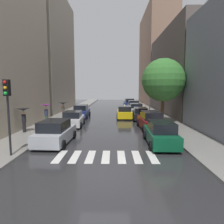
{
  "coord_description": "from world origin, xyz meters",
  "views": [
    {
      "loc": [
        0.46,
        -8.48,
        3.99
      ],
      "look_at": [
        0.21,
        18.88,
        0.68
      ],
      "focal_mm": 32.02,
      "sensor_mm": 36.0,
      "label": 1
    }
  ],
  "objects_px": {
    "parked_car_right_fifth": "(133,106)",
    "traffic_light_left_corner": "(7,101)",
    "pedestrian_near_tree": "(24,115)",
    "parked_car_left_nearest": "(55,133)",
    "pedestrian_foreground": "(46,110)",
    "pedestrian_by_kerb": "(63,107)",
    "parked_car_right_sixth": "(129,103)",
    "parked_car_right_second": "(150,121)",
    "parked_car_right_third": "(140,114)",
    "parked_car_right_fourth": "(136,109)",
    "parked_car_left_third": "(81,112)",
    "taxi_midroad": "(125,112)",
    "parked_car_left_second": "(73,119)",
    "street_tree_right": "(163,80)",
    "lamp_post_right": "(150,89)",
    "parked_car_right_nearest": "(161,134)"
  },
  "relations": [
    {
      "from": "parked_car_left_nearest",
      "to": "parked_car_right_third",
      "type": "xyz_separation_m",
      "value": [
        7.58,
        11.1,
        -0.07
      ]
    },
    {
      "from": "pedestrian_foreground",
      "to": "pedestrian_by_kerb",
      "type": "height_order",
      "value": "pedestrian_foreground"
    },
    {
      "from": "parked_car_left_third",
      "to": "parked_car_left_nearest",
      "type": "bearing_deg",
      "value": -178.75
    },
    {
      "from": "parked_car_right_fourth",
      "to": "parked_car_right_sixth",
      "type": "height_order",
      "value": "parked_car_right_sixth"
    },
    {
      "from": "parked_car_right_fourth",
      "to": "parked_car_right_sixth",
      "type": "xyz_separation_m",
      "value": [
        -0.09,
        11.32,
        0.06
      ]
    },
    {
      "from": "parked_car_right_second",
      "to": "parked_car_right_sixth",
      "type": "distance_m",
      "value": 22.7
    },
    {
      "from": "parked_car_right_fourth",
      "to": "pedestrian_by_kerb",
      "type": "xyz_separation_m",
      "value": [
        -9.64,
        -5.97,
        0.88
      ]
    },
    {
      "from": "parked_car_left_second",
      "to": "taxi_midroad",
      "type": "bearing_deg",
      "value": -47.2
    },
    {
      "from": "parked_car_right_nearest",
      "to": "pedestrian_by_kerb",
      "type": "xyz_separation_m",
      "value": [
        -9.6,
        10.76,
        0.87
      ]
    },
    {
      "from": "pedestrian_foreground",
      "to": "parked_car_right_sixth",
      "type": "bearing_deg",
      "value": 109.64
    },
    {
      "from": "taxi_midroad",
      "to": "street_tree_right",
      "type": "height_order",
      "value": "street_tree_right"
    },
    {
      "from": "parked_car_left_third",
      "to": "parked_car_right_nearest",
      "type": "relative_size",
      "value": 0.95
    },
    {
      "from": "parked_car_right_second",
      "to": "taxi_midroad",
      "type": "xyz_separation_m",
      "value": [
        -2.11,
        7.21,
        -0.05
      ]
    },
    {
      "from": "lamp_post_right",
      "to": "street_tree_right",
      "type": "bearing_deg",
      "value": -87.44
    },
    {
      "from": "parked_car_right_fourth",
      "to": "pedestrian_foreground",
      "type": "height_order",
      "value": "pedestrian_foreground"
    },
    {
      "from": "parked_car_left_second",
      "to": "street_tree_right",
      "type": "bearing_deg",
      "value": -84.16
    },
    {
      "from": "parked_car_left_third",
      "to": "lamp_post_right",
      "type": "bearing_deg",
      "value": -80.58
    },
    {
      "from": "parked_car_left_nearest",
      "to": "parked_car_right_nearest",
      "type": "relative_size",
      "value": 0.98
    },
    {
      "from": "pedestrian_foreground",
      "to": "street_tree_right",
      "type": "height_order",
      "value": "street_tree_right"
    },
    {
      "from": "parked_car_left_second",
      "to": "parked_car_left_third",
      "type": "distance_m",
      "value": 6.11
    },
    {
      "from": "traffic_light_left_corner",
      "to": "lamp_post_right",
      "type": "height_order",
      "value": "lamp_post_right"
    },
    {
      "from": "parked_car_right_fourth",
      "to": "parked_car_left_third",
      "type": "bearing_deg",
      "value": 115.0
    },
    {
      "from": "traffic_light_left_corner",
      "to": "parked_car_left_second",
      "type": "bearing_deg",
      "value": 80.36
    },
    {
      "from": "parked_car_left_nearest",
      "to": "parked_car_right_fifth",
      "type": "distance_m",
      "value": 23.03
    },
    {
      "from": "parked_car_right_third",
      "to": "lamp_post_right",
      "type": "height_order",
      "value": "lamp_post_right"
    },
    {
      "from": "pedestrian_near_tree",
      "to": "taxi_midroad",
      "type": "bearing_deg",
      "value": 41.22
    },
    {
      "from": "pedestrian_near_tree",
      "to": "parked_car_left_nearest",
      "type": "bearing_deg",
      "value": -43.84
    },
    {
      "from": "parked_car_right_third",
      "to": "pedestrian_foreground",
      "type": "distance_m",
      "value": 11.37
    },
    {
      "from": "parked_car_right_second",
      "to": "parked_car_right_third",
      "type": "bearing_deg",
      "value": -0.76
    },
    {
      "from": "parked_car_right_nearest",
      "to": "parked_car_right_fifth",
      "type": "height_order",
      "value": "parked_car_right_fifth"
    },
    {
      "from": "pedestrian_near_tree",
      "to": "lamp_post_right",
      "type": "height_order",
      "value": "lamp_post_right"
    },
    {
      "from": "parked_car_left_second",
      "to": "parked_car_right_fourth",
      "type": "distance_m",
      "value": 12.45
    },
    {
      "from": "parked_car_right_second",
      "to": "parked_car_right_third",
      "type": "distance_m",
      "value": 6.0
    },
    {
      "from": "parked_car_right_second",
      "to": "pedestrian_by_kerb",
      "type": "xyz_separation_m",
      "value": [
        -9.82,
        5.4,
        0.84
      ]
    },
    {
      "from": "traffic_light_left_corner",
      "to": "taxi_midroad",
      "type": "bearing_deg",
      "value": 64.43
    },
    {
      "from": "pedestrian_by_kerb",
      "to": "parked_car_left_nearest",
      "type": "bearing_deg",
      "value": -151.35
    },
    {
      "from": "lamp_post_right",
      "to": "parked_car_right_sixth",
      "type": "bearing_deg",
      "value": 97.69
    },
    {
      "from": "pedestrian_by_kerb",
      "to": "taxi_midroad",
      "type": "bearing_deg",
      "value": -59.41
    },
    {
      "from": "parked_car_left_nearest",
      "to": "street_tree_right",
      "type": "distance_m",
      "value": 13.1
    },
    {
      "from": "parked_car_right_fifth",
      "to": "traffic_light_left_corner",
      "type": "bearing_deg",
      "value": 159.66
    },
    {
      "from": "parked_car_right_third",
      "to": "pedestrian_by_kerb",
      "type": "relative_size",
      "value": 2.26
    },
    {
      "from": "parked_car_right_third",
      "to": "pedestrian_near_tree",
      "type": "bearing_deg",
      "value": 128.01
    },
    {
      "from": "parked_car_left_third",
      "to": "taxi_midroad",
      "type": "height_order",
      "value": "taxi_midroad"
    },
    {
      "from": "parked_car_left_third",
      "to": "pedestrian_near_tree",
      "type": "distance_m",
      "value": 10.34
    },
    {
      "from": "parked_car_left_third",
      "to": "pedestrian_foreground",
      "type": "bearing_deg",
      "value": 152.22
    },
    {
      "from": "pedestrian_near_tree",
      "to": "pedestrian_foreground",
      "type": "bearing_deg",
      "value": 79.32
    },
    {
      "from": "parked_car_right_third",
      "to": "pedestrian_foreground",
      "type": "bearing_deg",
      "value": 111.77
    },
    {
      "from": "taxi_midroad",
      "to": "pedestrian_near_tree",
      "type": "height_order",
      "value": "pedestrian_near_tree"
    },
    {
      "from": "parked_car_left_second",
      "to": "street_tree_right",
      "type": "xyz_separation_m",
      "value": [
        9.64,
        1.34,
        4.09
      ]
    },
    {
      "from": "street_tree_right",
      "to": "pedestrian_by_kerb",
      "type": "bearing_deg",
      "value": 167.77
    }
  ]
}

